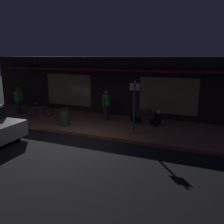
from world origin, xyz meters
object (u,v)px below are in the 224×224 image
(bicycle_parked, at_px, (40,110))
(person_photographer, at_px, (18,100))
(person_bystander, at_px, (106,105))
(trash_bin, at_px, (65,117))
(motorcycle, at_px, (146,116))
(sign_post, at_px, (134,104))

(bicycle_parked, xyz_separation_m, person_photographer, (-1.56, -0.00, 0.52))
(person_bystander, relative_size, trash_bin, 1.80)
(bicycle_parked, height_order, trash_bin, trash_bin)
(person_photographer, relative_size, trash_bin, 1.80)
(person_photographer, bearing_deg, person_bystander, 8.04)
(bicycle_parked, height_order, person_bystander, person_bystander)
(motorcycle, height_order, sign_post, sign_post)
(bicycle_parked, bearing_deg, trash_bin, -23.56)
(motorcycle, xyz_separation_m, sign_post, (-0.15, -1.54, 0.86))
(bicycle_parked, relative_size, person_bystander, 0.92)
(motorcycle, xyz_separation_m, person_photographer, (-7.79, -0.69, 0.38))
(motorcycle, height_order, bicycle_parked, motorcycle)
(bicycle_parked, height_order, sign_post, sign_post)
(bicycle_parked, xyz_separation_m, sign_post, (6.07, -0.86, 1.00))
(bicycle_parked, bearing_deg, sign_post, -8.09)
(bicycle_parked, bearing_deg, person_bystander, 11.08)
(trash_bin, bearing_deg, person_bystander, 50.93)
(bicycle_parked, relative_size, trash_bin, 1.65)
(bicycle_parked, xyz_separation_m, trash_bin, (2.46, -1.07, 0.11))
(motorcycle, xyz_separation_m, bicycle_parked, (-6.23, -0.68, -0.14))
(motorcycle, distance_m, sign_post, 1.78)
(person_bystander, relative_size, sign_post, 0.70)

